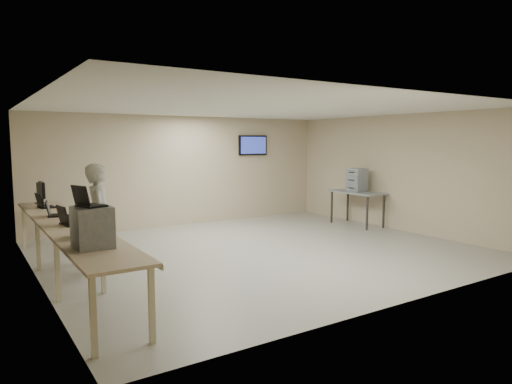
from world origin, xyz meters
TOP-DOWN VIEW (x-y plane):
  - room at (0.03, 0.06)m, footprint 8.01×7.01m
  - workbench at (-3.59, 0.00)m, footprint 0.76×6.00m
  - equipment_box at (-3.65, -1.88)m, footprint 0.42×0.48m
  - laptop_on_box at (-3.70, -1.88)m, footprint 0.37×0.39m
  - laptop_0 at (-3.64, -1.20)m, footprint 0.36×0.41m
  - laptop_1 at (-3.60, -0.19)m, footprint 0.38×0.43m
  - laptop_2 at (-3.66, 0.84)m, footprint 0.35×0.39m
  - laptop_3 at (-3.64, 1.99)m, footprint 0.33×0.39m
  - monitor_near at (-3.60, 2.36)m, footprint 0.21×0.47m
  - monitor_far at (-3.60, 2.75)m, footprint 0.19×0.42m
  - soldier at (-3.03, 0.26)m, footprint 0.57×0.73m
  - side_table at (3.60, 0.97)m, footprint 0.68×1.46m
  - storage_bins at (3.58, 0.97)m, footprint 0.38×0.42m

SIDE VIEW (x-z plane):
  - side_table at x=3.60m, z-range 0.37..1.24m
  - workbench at x=-3.59m, z-range 0.38..1.28m
  - soldier at x=-3.03m, z-range 0.00..1.79m
  - laptop_2 at x=-3.66m, z-range 0.84..1.10m
  - laptop_3 at x=-3.64m, z-range 0.83..1.12m
  - laptop_0 at x=-3.64m, z-range 0.83..1.12m
  - laptop_1 at x=-3.60m, z-range 0.83..1.13m
  - equipment_box at x=-3.65m, z-range 0.90..1.39m
  - monitor_far at x=-3.60m, z-range 0.94..1.36m
  - storage_bins at x=3.58m, z-range 0.88..1.48m
  - monitor_near at x=-3.60m, z-range 0.95..1.41m
  - room at x=0.03m, z-range 0.01..2.82m
  - laptop_on_box at x=-3.70m, z-range 1.33..1.58m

